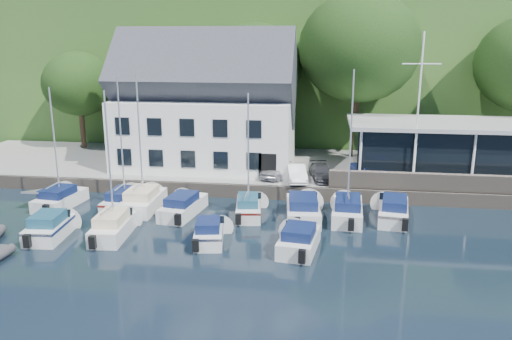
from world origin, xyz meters
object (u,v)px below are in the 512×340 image
object	(u,v)px
boat_r1_6	(350,148)
boat_r1_7	(394,208)
harbor_building	(206,113)
boat_r2_2	(209,230)
flagpole	(418,111)
boat_r1_1	(122,146)
car_silver	(276,169)
car_dgrey	(322,172)
club_pavilion	(435,148)
boat_r1_4	(248,152)
car_white	(296,173)
boat_r1_5	(303,207)
car_blue	(371,171)
boat_r2_3	(299,238)
boat_r2_0	(50,225)
boat_r2_1	(109,160)
boat_r1_0	(55,145)
boat_r1_2	(140,141)
boat_r1_3	(183,204)

from	to	relation	value
boat_r1_6	boat_r1_7	distance (m)	4.81
harbor_building	boat_r2_2	bearing A→B (deg)	-76.39
flagpole	boat_r1_7	xyz separation A→B (m)	(-1.83, -4.68, -5.55)
flagpole	boat_r1_1	distance (m)	20.24
car_silver	boat_r1_7	distance (m)	9.78
car_silver	car_dgrey	world-z (taller)	car_silver
club_pavilion	boat_r1_4	distance (m)	15.74
car_white	boat_r1_4	world-z (taller)	boat_r1_4
car_silver	boat_r1_5	size ratio (longest dim) A/B	0.56
boat_r1_7	car_blue	bearing A→B (deg)	108.48
club_pavilion	harbor_building	bearing A→B (deg)	178.41
boat_r2_3	boat_r2_0	bearing A→B (deg)	-172.24
flagpole	boat_r1_6	world-z (taller)	flagpole
club_pavilion	flagpole	bearing A→B (deg)	-121.55
flagpole	boat_r1_1	size ratio (longest dim) A/B	1.24
harbor_building	car_blue	size ratio (longest dim) A/B	3.68
car_dgrey	boat_r1_4	bearing A→B (deg)	-139.18
boat_r2_1	boat_r1_0	bearing A→B (deg)	137.62
boat_r1_1	boat_r2_3	size ratio (longest dim) A/B	1.63
boat_r1_1	boat_r1_2	size ratio (longest dim) A/B	0.91
car_white	boat_r1_6	xyz separation A→B (m)	(3.56, -4.90, 2.97)
boat_r1_7	boat_r1_3	bearing A→B (deg)	-167.92
flagpole	club_pavilion	bearing A→B (deg)	58.45
flagpole	boat_r1_7	size ratio (longest dim) A/B	1.66
club_pavilion	boat_r1_7	xyz separation A→B (m)	(-3.92, -8.07, -2.29)
car_dgrey	boat_r1_5	distance (m)	6.03
car_silver	car_blue	size ratio (longest dim) A/B	0.96
car_white	boat_r2_0	size ratio (longest dim) A/B	0.69
boat_r1_1	boat_r1_4	bearing A→B (deg)	0.13
boat_r1_1	boat_r2_2	world-z (taller)	boat_r1_1
club_pavilion	boat_r2_3	world-z (taller)	club_pavilion
car_blue	boat_r1_7	bearing A→B (deg)	-95.82
car_silver	boat_r1_7	world-z (taller)	car_silver
boat_r1_4	harbor_building	bearing A→B (deg)	110.33
flagpole	harbor_building	bearing A→B (deg)	166.25
boat_r1_4	boat_r2_1	world-z (taller)	boat_r2_1
boat_r1_5	boat_r2_2	world-z (taller)	boat_r1_5
boat_r1_1	car_white	bearing A→B (deg)	25.33
car_white	boat_r1_7	world-z (taller)	car_white
club_pavilion	car_blue	bearing A→B (deg)	-153.89
car_blue	boat_r1_2	world-z (taller)	boat_r1_2
car_blue	boat_r1_1	size ratio (longest dim) A/B	0.46
boat_r1_7	boat_r1_4	bearing A→B (deg)	-168.60
boat_r1_0	boat_r2_3	distance (m)	17.71
car_blue	harbor_building	bearing A→B (deg)	151.32
boat_r2_3	boat_r1_3	bearing A→B (deg)	156.19
car_silver	boat_r1_0	world-z (taller)	boat_r1_0
car_white	boat_r1_2	xyz separation A→B (m)	(-9.93, -4.95, 3.09)
car_blue	boat_r1_6	world-z (taller)	boat_r1_6
boat_r1_1	harbor_building	bearing A→B (deg)	69.64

